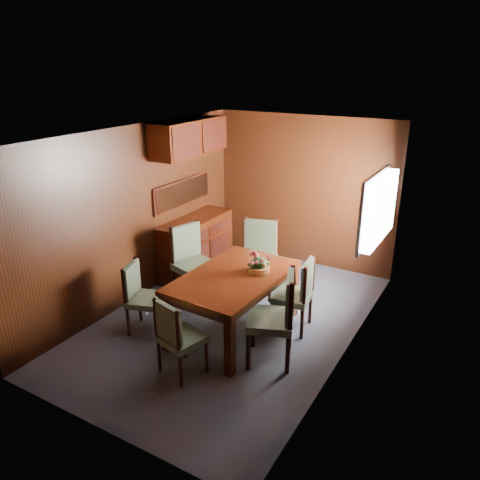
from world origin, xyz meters
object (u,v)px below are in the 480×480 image
Objects in this scene: sideboard at (196,246)px; chair_head at (176,334)px; chair_right_near at (278,313)px; chair_left_near at (140,293)px; flower_centerpiece at (259,262)px; dining_table at (233,283)px.

chair_head is at bearing -59.44° from sideboard.
sideboard is 2.60m from chair_right_near.
sideboard is 1.56× the size of chair_left_near.
chair_right_near is 1.21× the size of chair_head.
chair_head is at bearing 111.76° from chair_right_near.
chair_left_near is at bearing -77.41° from sideboard.
flower_centerpiece is at bearing 22.95° from chair_right_near.
chair_left_near reaches higher than chair_head.
chair_right_near is 3.96× the size of flower_centerpiece.
chair_left_near is 1.07m from chair_head.
sideboard is 1.78m from chair_left_near.
flower_centerpiece is (-0.51, 0.51, 0.30)m from chair_right_near.
dining_table is 1.06m from chair_head.
chair_head is at bearing -91.51° from dining_table.
chair_left_near reaches higher than dining_table.
sideboard is 0.83× the size of dining_table.
dining_table is 1.15m from chair_left_near.
chair_left_near is 1.51m from flower_centerpiece.
chair_left_near is (-1.01, -0.53, -0.16)m from dining_table.
flower_centerpiece is (0.30, 1.28, 0.40)m from chair_head.
chair_left_near is 3.28× the size of flower_centerpiece.
sideboard is 1.94m from flower_centerpiece.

